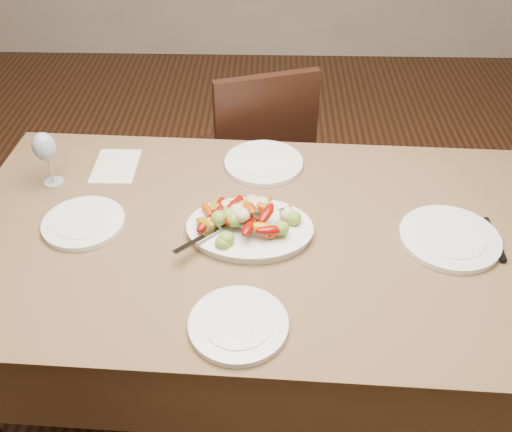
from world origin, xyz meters
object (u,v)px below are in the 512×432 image
object	(u,v)px
chair_far	(254,155)
dining_table	(256,314)
plate_near	(238,325)
wine_glass	(47,157)
serving_platter	(250,230)
plate_right	(450,238)
plate_left	(84,223)
plate_far	(264,163)

from	to	relation	value
chair_far	dining_table	bearing A→B (deg)	74.53
chair_far	plate_near	xyz separation A→B (m)	(0.00, -1.23, 0.29)
chair_far	wine_glass	world-z (taller)	wine_glass
dining_table	plate_near	xyz separation A→B (m)	(-0.03, -0.37, 0.39)
serving_platter	plate_right	bearing A→B (deg)	-1.54
serving_platter	chair_far	bearing A→B (deg)	91.08
serving_platter	plate_right	size ratio (longest dim) A/B	1.25
plate_right	wine_glass	xyz separation A→B (m)	(-1.27, 0.26, 0.09)
plate_left	plate_near	bearing A→B (deg)	-37.87
plate_right	plate_far	distance (m)	0.68
chair_far	serving_platter	bearing A→B (deg)	73.28
serving_platter	wine_glass	xyz separation A→B (m)	(-0.67, 0.24, 0.09)
serving_platter	wine_glass	world-z (taller)	wine_glass
plate_left	wine_glass	size ratio (longest dim) A/B	1.23
plate_left	plate_far	world-z (taller)	same
plate_left	plate_far	bearing A→B (deg)	32.15
wine_glass	plate_right	bearing A→B (deg)	-11.47
plate_left	chair_far	bearing A→B (deg)	59.45
serving_platter	plate_far	size ratio (longest dim) A/B	1.34
serving_platter	plate_near	distance (m)	0.36
chair_far	plate_far	world-z (taller)	chair_far
plate_left	plate_right	size ratio (longest dim) A/B	0.85
serving_platter	wine_glass	bearing A→B (deg)	160.25
dining_table	wine_glass	world-z (taller)	wine_glass
plate_far	wine_glass	size ratio (longest dim) A/B	1.35
chair_far	wine_glass	distance (m)	0.98
plate_left	wine_glass	bearing A→B (deg)	126.30
plate_right	plate_far	size ratio (longest dim) A/B	1.07
chair_far	plate_left	xyz separation A→B (m)	(-0.50, -0.84, 0.29)
dining_table	plate_near	world-z (taller)	plate_near
chair_far	plate_left	world-z (taller)	chair_far
plate_far	plate_near	xyz separation A→B (m)	(-0.05, -0.73, 0.00)
serving_platter	plate_near	size ratio (longest dim) A/B	1.45
dining_table	plate_far	xyz separation A→B (m)	(0.02, 0.36, 0.39)
plate_right	plate_far	bearing A→B (deg)	145.68
plate_far	dining_table	bearing A→B (deg)	-92.69
plate_near	chair_far	bearing A→B (deg)	90.03
serving_platter	plate_left	world-z (taller)	serving_platter
dining_table	plate_near	distance (m)	0.54
plate_left	plate_far	xyz separation A→B (m)	(0.55, 0.34, 0.00)
plate_near	wine_glass	distance (m)	0.90
dining_table	wine_glass	size ratio (longest dim) A/B	8.98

